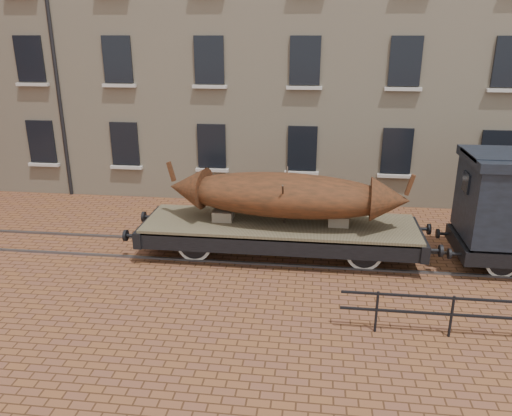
# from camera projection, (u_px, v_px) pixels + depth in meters

# --- Properties ---
(ground) EXTENTS (90.00, 90.00, 0.00)m
(ground) POSITION_uv_depth(u_px,v_px,m) (261.00, 254.00, 15.11)
(ground) COLOR brown
(warehouse_cream) EXTENTS (40.00, 10.19, 14.00)m
(warehouse_cream) POSITION_uv_depth(u_px,v_px,m) (356.00, 17.00, 21.79)
(warehouse_cream) COLOR beige
(warehouse_cream) RESTS_ON ground
(rail_track) EXTENTS (30.00, 1.52, 0.06)m
(rail_track) POSITION_uv_depth(u_px,v_px,m) (261.00, 253.00, 15.10)
(rail_track) COLOR #59595E
(rail_track) RESTS_ON ground
(flatcar_wagon) EXTENTS (8.99, 2.44, 1.36)m
(flatcar_wagon) POSITION_uv_depth(u_px,v_px,m) (280.00, 229.00, 14.76)
(flatcar_wagon) COLOR brown
(flatcar_wagon) RESTS_ON ground
(iron_boat) EXTENTS (7.11, 2.43, 1.68)m
(iron_boat) POSITION_uv_depth(u_px,v_px,m) (285.00, 195.00, 14.39)
(iron_boat) COLOR #5D2B15
(iron_boat) RESTS_ON flatcar_wagon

